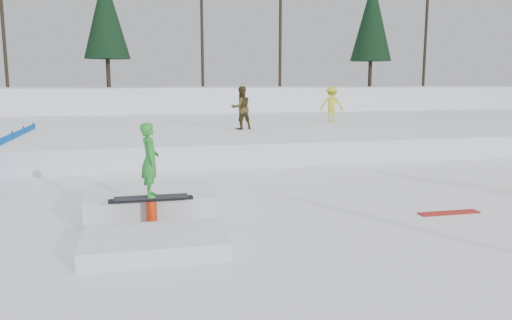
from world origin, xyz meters
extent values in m
plane|color=white|center=(0.00, 0.00, 0.00)|extent=(120.00, 120.00, 0.00)
cube|color=white|center=(0.00, 30.00, 1.20)|extent=(60.00, 14.00, 2.40)
cube|color=white|center=(0.00, 16.00, 0.40)|extent=(50.00, 18.00, 0.80)
cylinder|color=black|center=(-6.50, 10.40, 0.55)|extent=(0.05, 0.05, 1.10)
cylinder|color=black|center=(-6.50, 12.30, 0.55)|extent=(0.05, 0.05, 1.10)
cylinder|color=black|center=(-6.50, 14.20, 0.55)|extent=(0.05, 0.05, 1.10)
cylinder|color=black|center=(-11.00, 30.00, 7.40)|extent=(0.24, 0.24, 10.00)
cylinder|color=black|center=(-4.00, 28.50, 3.40)|extent=(0.30, 0.30, 2.00)
cone|color=black|center=(-4.00, 28.50, 7.38)|extent=(3.20, 3.20, 5.95)
cylinder|color=black|center=(3.00, 30.50, 7.15)|extent=(0.24, 0.24, 9.50)
cylinder|color=black|center=(9.00, 29.50, 6.40)|extent=(0.24, 0.24, 8.00)
cylinder|color=black|center=(16.00, 28.00, 3.40)|extent=(0.30, 0.30, 2.00)
cone|color=black|center=(16.00, 28.00, 7.55)|extent=(3.20, 3.20, 6.30)
cylinder|color=black|center=(22.00, 30.00, 7.65)|extent=(0.24, 0.24, 10.50)
imported|color=#403516|center=(2.26, 12.14, 1.72)|extent=(1.03, 0.88, 1.85)
imported|color=#CAD327|center=(7.47, 14.76, 1.70)|extent=(1.34, 1.10, 1.80)
cube|color=maroon|center=(4.50, 0.44, 0.01)|extent=(1.40, 0.28, 0.03)
cube|color=white|center=(-1.90, 1.95, 0.27)|extent=(2.60, 2.20, 0.54)
cube|color=white|center=(-1.90, -0.55, 0.15)|extent=(2.40, 1.60, 0.30)
cylinder|color=red|center=(-1.90, 0.65, 0.03)|extent=(0.44, 0.44, 0.06)
cylinder|color=red|center=(-1.90, 0.65, 0.30)|extent=(0.20, 0.20, 0.60)
cube|color=black|center=(-1.90, 0.65, 0.63)|extent=(1.60, 0.16, 0.06)
cube|color=black|center=(-1.90, 0.65, 0.68)|extent=(1.40, 0.28, 0.03)
imported|color=green|center=(-1.90, 0.65, 1.40)|extent=(0.34, 0.52, 1.42)
camera|label=1|loc=(-2.10, -8.94, 2.90)|focal=35.00mm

